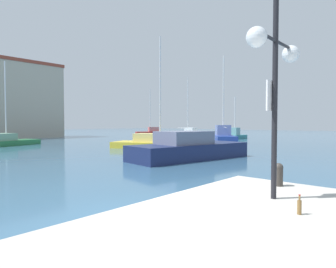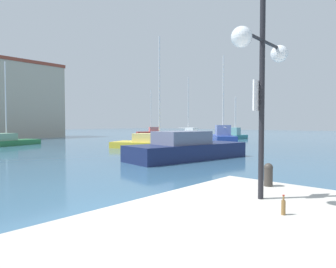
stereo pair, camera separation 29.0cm
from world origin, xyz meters
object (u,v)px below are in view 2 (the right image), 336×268
object	(u,v)px
lamppost	(262,59)
bottle	(283,207)
sailboat_teal_inner_mooring	(235,135)
sailboat_yellow_center_channel	(157,143)
mooring_bollard	(268,174)
sailboat_blue_distant_east	(223,137)
sailboat_red_near_pier	(152,132)
motorboat_navy_mid_harbor	(187,149)
sailboat_green_far_left	(5,141)
sailboat_white_outer_mooring	(189,134)

from	to	relation	value
lamppost	bottle	xyz separation A→B (m)	(-0.67, -0.69, -2.49)
sailboat_teal_inner_mooring	sailboat_yellow_center_channel	bearing A→B (deg)	-171.87
mooring_bollard	sailboat_yellow_center_channel	bearing A→B (deg)	51.72
lamppost	sailboat_teal_inner_mooring	xyz separation A→B (m)	(32.81, 19.26, -2.91)
mooring_bollard	sailboat_blue_distant_east	distance (m)	26.21
sailboat_blue_distant_east	sailboat_red_near_pier	bearing A→B (deg)	65.76
motorboat_navy_mid_harbor	sailboat_teal_inner_mooring	world-z (taller)	sailboat_teal_inner_mooring
bottle	sailboat_teal_inner_mooring	world-z (taller)	sailboat_teal_inner_mooring
sailboat_red_near_pier	sailboat_blue_distant_east	bearing A→B (deg)	-114.24
lamppost	motorboat_navy_mid_harbor	xyz separation A→B (m)	(9.29, 9.30, -2.80)
sailboat_red_near_pier	sailboat_green_far_left	bearing A→B (deg)	-166.83
bottle	lamppost	bearing A→B (deg)	45.49
sailboat_green_far_left	sailboat_blue_distant_east	bearing A→B (deg)	-40.56
bottle	motorboat_navy_mid_harbor	xyz separation A→B (m)	(9.96, 9.98, -0.31)
sailboat_green_far_left	sailboat_blue_distant_east	world-z (taller)	sailboat_blue_distant_east
lamppost	sailboat_green_far_left	size ratio (longest dim) A/B	0.49
sailboat_blue_distant_east	sailboat_teal_inner_mooring	bearing A→B (deg)	22.79
motorboat_navy_mid_harbor	bottle	bearing A→B (deg)	-134.94
bottle	sailboat_red_near_pier	world-z (taller)	sailboat_red_near_pier
sailboat_red_near_pier	sailboat_teal_inner_mooring	size ratio (longest dim) A/B	1.38
sailboat_white_outer_mooring	sailboat_yellow_center_channel	distance (m)	21.81
sailboat_red_near_pier	sailboat_yellow_center_channel	xyz separation A→B (m)	(-18.49, -19.81, -0.16)
mooring_bollard	motorboat_navy_mid_harbor	distance (m)	12.08
bottle	sailboat_green_far_left	world-z (taller)	sailboat_green_far_left
sailboat_green_far_left	sailboat_red_near_pier	bearing A→B (deg)	13.17
sailboat_green_far_left	sailboat_teal_inner_mooring	world-z (taller)	sailboat_green_far_left
mooring_bollard	sailboat_red_near_pier	world-z (taller)	sailboat_red_near_pier
sailboat_white_outer_mooring	mooring_bollard	bearing A→B (deg)	-139.04
mooring_bollard	sailboat_green_far_left	size ratio (longest dim) A/B	0.06
sailboat_teal_inner_mooring	sailboat_green_far_left	bearing A→B (deg)	158.55
sailboat_red_near_pier	mooring_bollard	bearing A→B (deg)	-130.97
mooring_bollard	motorboat_navy_mid_harbor	bearing A→B (deg)	47.74
sailboat_green_far_left	motorboat_navy_mid_harbor	distance (m)	21.11
mooring_bollard	sailboat_blue_distant_east	bearing A→B (deg)	34.15
motorboat_navy_mid_harbor	sailboat_yellow_center_channel	bearing A→B (deg)	57.28
sailboat_white_outer_mooring	sailboat_red_near_pier	bearing A→B (deg)	91.63
bottle	sailboat_blue_distant_east	xyz separation A→B (m)	(23.53, 15.76, -0.25)
sailboat_teal_inner_mooring	sailboat_red_near_pier	bearing A→B (deg)	91.23
sailboat_green_far_left	sailboat_red_near_pier	world-z (taller)	sailboat_green_far_left
sailboat_white_outer_mooring	sailboat_yellow_center_channel	bearing A→B (deg)	-149.21
lamppost	bottle	world-z (taller)	lamppost
bottle	sailboat_white_outer_mooring	world-z (taller)	sailboat_white_outer_mooring
sailboat_red_near_pier	sailboat_yellow_center_channel	size ratio (longest dim) A/B	0.84
sailboat_teal_inner_mooring	sailboat_blue_distant_east	bearing A→B (deg)	-157.21
mooring_bollard	sailboat_red_near_pier	size ratio (longest dim) A/B	0.06
sailboat_green_far_left	sailboat_blue_distant_east	distance (m)	23.02
bottle	sailboat_yellow_center_channel	xyz separation A→B (m)	(14.63, 17.25, -0.53)
sailboat_white_outer_mooring	sailboat_blue_distant_east	size ratio (longest dim) A/B	1.02
sailboat_white_outer_mooring	sailboat_yellow_center_channel	size ratio (longest dim) A/B	0.97
sailboat_teal_inner_mooring	lamppost	bearing A→B (deg)	-149.59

